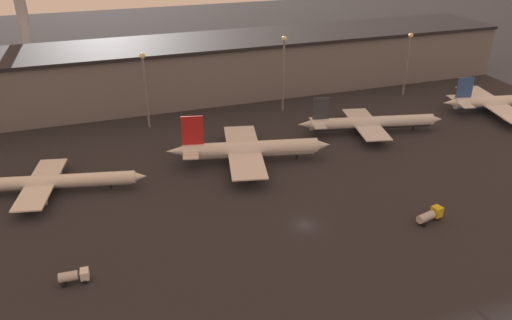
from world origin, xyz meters
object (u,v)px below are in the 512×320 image
object	(u,v)px
airplane_1	(47,182)
airplane_3	(370,123)
control_tower	(22,12)
airplane_2	(249,149)
service_vehicle_2	(74,276)
airplane_4	(495,102)
service_vehicle_1	(430,215)

from	to	relation	value
airplane_1	airplane_3	bearing A→B (deg)	16.63
control_tower	airplane_3	bearing A→B (deg)	-43.45
airplane_1	airplane_2	size ratio (longest dim) A/B	1.04
service_vehicle_2	airplane_4	bearing A→B (deg)	21.26
airplane_2	airplane_4	world-z (taller)	airplane_2
control_tower	service_vehicle_1	bearing A→B (deg)	-58.80
service_vehicle_1	service_vehicle_2	bearing A→B (deg)	163.01
airplane_3	control_tower	distance (m)	143.92
airplane_2	airplane_4	bearing A→B (deg)	17.82
airplane_3	service_vehicle_1	bearing A→B (deg)	-93.14
airplane_2	airplane_4	distance (m)	94.03
airplane_3	control_tower	bearing A→B (deg)	149.34
airplane_3	service_vehicle_2	size ratio (longest dim) A/B	8.40
airplane_1	airplane_4	world-z (taller)	airplane_4
airplane_4	service_vehicle_1	distance (m)	82.43
service_vehicle_2	control_tower	bearing A→B (deg)	98.29
airplane_3	service_vehicle_1	xyz separation A→B (m)	(-14.06, -49.27, -1.61)
airplane_3	control_tower	xyz separation A→B (m)	(-103.02, 97.60, 23.95)
airplane_2	control_tower	xyz separation A→B (m)	(-60.17, 104.29, 23.50)
airplane_3	service_vehicle_2	world-z (taller)	airplane_3
airplane_4	control_tower	xyz separation A→B (m)	(-153.83, 96.05, 23.65)
airplane_1	control_tower	distance (m)	107.07
airplane_1	airplane_4	distance (m)	146.71
airplane_3	service_vehicle_2	xyz separation A→B (m)	(-90.46, -44.42, -1.78)
airplane_2	airplane_3	distance (m)	43.37
airplane_1	airplane_3	size ratio (longest dim) A/B	1.02
airplane_2	service_vehicle_2	size ratio (longest dim) A/B	8.22
airplane_1	airplane_4	size ratio (longest dim) A/B	1.24
control_tower	airplane_4	bearing A→B (deg)	-31.98
airplane_4	service_vehicle_1	size ratio (longest dim) A/B	5.39
airplane_2	service_vehicle_2	world-z (taller)	airplane_2
airplane_1	airplane_2	xyz separation A→B (m)	(52.83, -0.28, 0.86)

